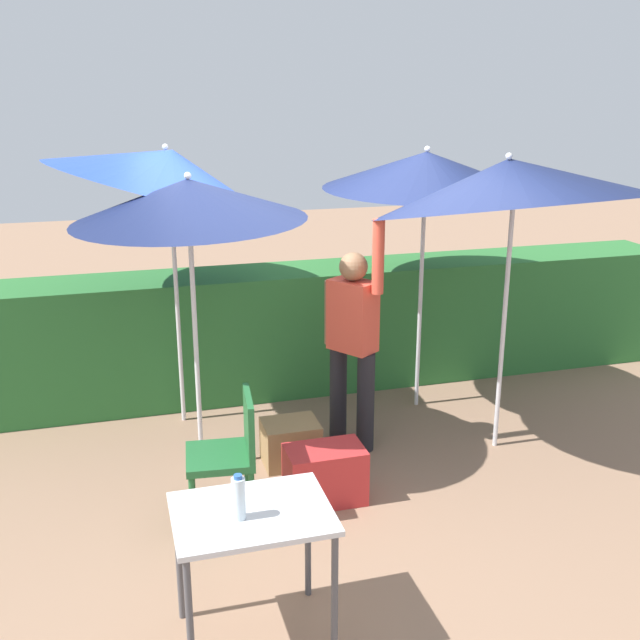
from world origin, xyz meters
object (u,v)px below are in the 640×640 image
at_px(person_vendor, 353,336).
at_px(chair_plastic, 230,450).
at_px(umbrella_yellow, 511,184).
at_px(umbrella_orange, 426,170).
at_px(cooler_box, 325,474).
at_px(folding_table, 252,527).
at_px(crate_cardboard, 291,443).
at_px(bottle_water, 239,498).
at_px(umbrella_navy, 189,200).
at_px(umbrella_rainbow, 168,171).

bearing_deg(person_vendor, chair_plastic, -143.50).
relative_size(umbrella_yellow, chair_plastic, 2.85).
height_order(umbrella_orange, cooler_box, umbrella_orange).
relative_size(cooler_box, folding_table, 0.68).
relative_size(crate_cardboard, bottle_water, 1.77).
distance_m(cooler_box, folding_table, 1.51).
xyz_separation_m(cooler_box, crate_cardboard, (-0.10, 0.60, -0.03)).
xyz_separation_m(umbrella_orange, chair_plastic, (-1.94, -1.42, -1.61)).
bearing_deg(bottle_water, chair_plastic, 83.19).
bearing_deg(umbrella_navy, folding_table, -89.05).
height_order(umbrella_yellow, umbrella_navy, umbrella_yellow).
bearing_deg(crate_cardboard, folding_table, -109.26).
bearing_deg(umbrella_rainbow, cooler_box, -63.48).
distance_m(umbrella_orange, umbrella_yellow, 0.98).
xyz_separation_m(umbrella_yellow, chair_plastic, (-2.20, -0.48, -1.61)).
xyz_separation_m(umbrella_orange, person_vendor, (-0.83, -0.60, -1.19)).
height_order(umbrella_rainbow, bottle_water, umbrella_rainbow).
height_order(umbrella_orange, folding_table, umbrella_orange).
distance_m(umbrella_navy, bottle_water, 2.33).
relative_size(person_vendor, folding_table, 2.35).
distance_m(umbrella_orange, person_vendor, 1.57).
bearing_deg(cooler_box, folding_table, -121.11).
distance_m(umbrella_yellow, person_vendor, 1.64).
bearing_deg(folding_table, chair_plastic, 86.39).
relative_size(umbrella_yellow, cooler_box, 4.64).
bearing_deg(chair_plastic, bottle_water, -96.81).
bearing_deg(folding_table, umbrella_yellow, 36.05).
bearing_deg(bottle_water, umbrella_rainbow, 90.33).
xyz_separation_m(cooler_box, bottle_water, (-0.81, -1.27, 0.67)).
xyz_separation_m(umbrella_rainbow, umbrella_yellow, (2.36, -1.23, -0.04)).
distance_m(person_vendor, crate_cardboard, 0.96).
height_order(umbrella_yellow, crate_cardboard, umbrella_yellow).
bearing_deg(cooler_box, umbrella_rainbow, 116.52).
bearing_deg(umbrella_navy, umbrella_rainbow, 93.47).
bearing_deg(umbrella_rainbow, folding_table, -88.24).
height_order(umbrella_navy, folding_table, umbrella_navy).
distance_m(umbrella_navy, person_vendor, 1.65).
height_order(person_vendor, bottle_water, person_vendor).
bearing_deg(umbrella_rainbow, umbrella_yellow, -27.53).
distance_m(umbrella_rainbow, bottle_water, 3.20).
relative_size(umbrella_navy, cooler_box, 4.11).
distance_m(umbrella_rainbow, cooler_box, 2.70).
bearing_deg(chair_plastic, person_vendor, 36.50).
distance_m(umbrella_rainbow, folding_table, 3.25).
distance_m(crate_cardboard, bottle_water, 2.12).
xyz_separation_m(umbrella_rainbow, person_vendor, (1.28, -0.89, -1.22)).
xyz_separation_m(umbrella_orange, folding_table, (-2.01, -2.60, -1.46)).
bearing_deg(cooler_box, umbrella_orange, 47.07).
distance_m(umbrella_orange, crate_cardboard, 2.51).
height_order(person_vendor, cooler_box, person_vendor).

